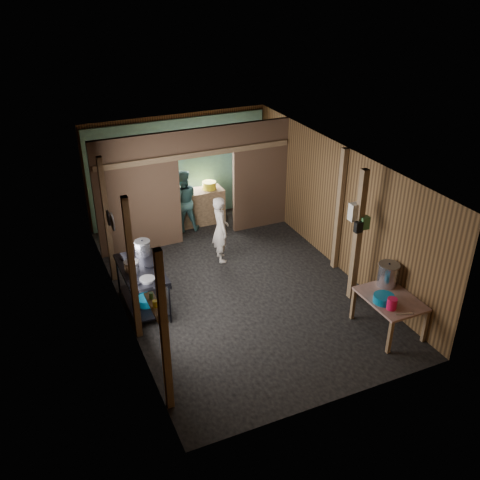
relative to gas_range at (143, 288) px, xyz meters
name	(u,v)px	position (x,y,z in m)	size (l,w,h in m)	color
floor	(236,284)	(1.88, 0.03, -0.43)	(4.50, 7.00, 0.00)	black
ceiling	(235,161)	(1.88, 0.03, 2.17)	(4.50, 7.00, 0.00)	#47413A
wall_back	(178,167)	(1.88, 3.53, 0.87)	(4.50, 0.00, 2.60)	brown
wall_front	(338,331)	(1.88, -3.47, 0.87)	(4.50, 0.00, 2.60)	brown
wall_left	(117,249)	(-0.37, 0.03, 0.87)	(0.00, 7.00, 2.60)	brown
wall_right	(337,206)	(4.13, 0.03, 0.87)	(0.00, 7.00, 2.60)	brown
partition_left	(138,195)	(0.55, 2.23, 0.87)	(1.85, 0.10, 2.60)	#4E382A
partition_right	(260,176)	(3.46, 2.23, 0.87)	(1.35, 0.10, 2.60)	#4E382A
partition_header	(205,141)	(2.13, 2.23, 1.87)	(1.30, 0.10, 0.60)	#4E382A
turquoise_panel	(179,170)	(1.88, 3.47, 0.82)	(4.40, 0.06, 2.50)	#72C0B6
back_counter	(199,207)	(2.18, 2.98, 0.00)	(1.20, 0.50, 0.85)	#A17951
wall_clock	(188,143)	(2.13, 3.43, 1.47)	(0.20, 0.20, 0.03)	silver
post_left_a	(164,334)	(-0.30, -2.57, 0.87)	(0.10, 0.12, 2.60)	#A17951
post_left_b	(132,270)	(-0.30, -0.77, 0.87)	(0.10, 0.12, 2.60)	#A17951
post_left_c	(107,221)	(-0.30, 1.23, 0.87)	(0.10, 0.12, 2.60)	#A17951
post_right	(339,211)	(4.06, -0.17, 0.87)	(0.10, 0.12, 2.60)	#A17951
post_free	(358,237)	(3.73, -1.27, 0.87)	(0.12, 0.12, 2.60)	#A17951
cross_beam	(196,154)	(1.88, 2.18, 1.62)	(4.40, 0.12, 0.12)	#A17951
pan_lid_big	(112,222)	(-0.33, 0.43, 1.22)	(0.34, 0.34, 0.03)	slate
pan_lid_small	(108,218)	(-0.33, 0.83, 1.12)	(0.30, 0.30, 0.03)	black
wall_shelf	(156,307)	(-0.27, -2.07, 0.97)	(0.14, 0.80, 0.03)	#A17951
jar_white	(160,313)	(-0.27, -2.32, 1.04)	(0.07, 0.07, 0.10)	silver
jar_yellow	(155,304)	(-0.27, -2.07, 1.04)	(0.08, 0.08, 0.10)	yellow
jar_green	(151,296)	(-0.27, -1.85, 1.04)	(0.06, 0.06, 0.10)	#38733B
bag_white	(355,212)	(3.68, -1.19, 1.35)	(0.22, 0.15, 0.32)	silver
bag_green	(364,223)	(3.80, -1.33, 1.17)	(0.16, 0.12, 0.24)	#38733B
bag_black	(358,227)	(3.66, -1.35, 1.12)	(0.14, 0.10, 0.20)	black
gas_range	(143,288)	(0.00, 0.00, 0.00)	(0.74, 1.44, 0.85)	black
prep_table	(388,314)	(3.71, -2.38, -0.10)	(0.81, 1.12, 0.66)	tan
stove_pot_large	(143,248)	(0.17, 0.46, 0.56)	(0.30, 0.30, 0.31)	silver
stove_pot_med	(132,267)	(-0.17, -0.07, 0.52)	(0.27, 0.27, 0.23)	silver
frying_pan	(147,279)	(0.00, -0.46, 0.45)	(0.27, 0.49, 0.07)	slate
blue_tub_front	(146,301)	(0.00, -0.16, -0.19)	(0.33, 0.33, 0.14)	#0B709F
blue_tub_back	(140,290)	(0.00, 0.26, -0.20)	(0.29, 0.29, 0.11)	#0B709F
stock_pot	(388,275)	(3.90, -2.01, 0.43)	(0.37, 0.37, 0.44)	silver
wash_basin	(384,299)	(3.52, -2.43, 0.30)	(0.35, 0.35, 0.13)	#0B709F
pink_bucket	(392,304)	(3.51, -2.64, 0.33)	(0.17, 0.17, 0.20)	#DE1248
knife	(405,314)	(3.63, -2.86, 0.24)	(0.30, 0.04, 0.01)	silver
yellow_tub	(209,185)	(2.46, 2.98, 0.52)	(0.33, 0.33, 0.18)	yellow
red_cup	(182,190)	(1.78, 2.98, 0.50)	(0.13, 0.13, 0.16)	#9D3505
cook	(221,229)	(1.99, 1.09, 0.30)	(0.53, 0.35, 1.45)	beige
worker_back	(183,201)	(1.72, 2.77, 0.32)	(0.73, 0.57, 1.50)	#487B7C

